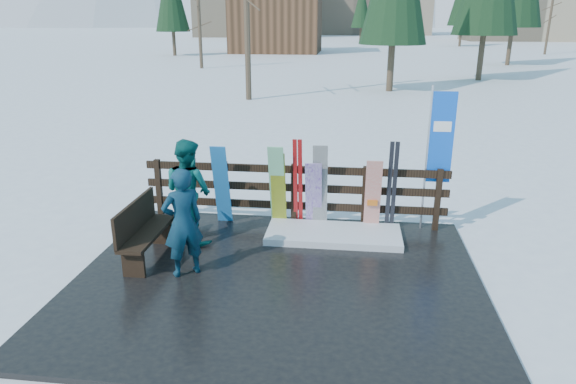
# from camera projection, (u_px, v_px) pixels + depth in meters

# --- Properties ---
(ground) EXTENTS (700.00, 700.00, 0.00)m
(ground) POSITION_uv_depth(u_px,v_px,m) (277.00, 283.00, 7.65)
(ground) COLOR white
(ground) RESTS_ON ground
(deck) EXTENTS (6.00, 5.00, 0.08)m
(deck) POSITION_uv_depth(u_px,v_px,m) (277.00, 281.00, 7.64)
(deck) COLOR black
(deck) RESTS_ON ground
(fence) EXTENTS (5.60, 0.10, 1.15)m
(fence) POSITION_uv_depth(u_px,v_px,m) (294.00, 190.00, 9.48)
(fence) COLOR black
(fence) RESTS_ON deck
(snow_patch) EXTENTS (2.35, 1.00, 0.12)m
(snow_patch) POSITION_uv_depth(u_px,v_px,m) (334.00, 234.00, 9.02)
(snow_patch) COLOR white
(snow_patch) RESTS_ON deck
(bench) EXTENTS (0.41, 1.50, 0.97)m
(bench) POSITION_uv_depth(u_px,v_px,m) (143.00, 229.00, 8.08)
(bench) COLOR black
(bench) RESTS_ON deck
(snowboard_0) EXTENTS (0.28, 0.38, 1.54)m
(snowboard_0) POSITION_uv_depth(u_px,v_px,m) (222.00, 185.00, 9.39)
(snowboard_0) COLOR #1F6FBC
(snowboard_0) RESTS_ON deck
(snowboard_1) EXTENTS (0.28, 0.45, 1.57)m
(snowboard_1) POSITION_uv_depth(u_px,v_px,m) (277.00, 186.00, 9.27)
(snowboard_1) COLOR silver
(snowboard_1) RESTS_ON deck
(snowboard_2) EXTENTS (0.27, 0.33, 1.44)m
(snowboard_2) POSITION_uv_depth(u_px,v_px,m) (278.00, 190.00, 9.29)
(snowboard_2) COLOR #E1F41F
(snowboard_2) RESTS_ON deck
(snowboard_3) EXTENTS (0.29, 0.41, 1.29)m
(snowboard_3) POSITION_uv_depth(u_px,v_px,m) (314.00, 195.00, 9.24)
(snowboard_3) COLOR silver
(snowboard_3) RESTS_ON deck
(snowboard_4) EXTENTS (0.26, 0.32, 1.60)m
(snowboard_4) POSITION_uv_depth(u_px,v_px,m) (320.00, 187.00, 9.17)
(snowboard_4) COLOR black
(snowboard_4) RESTS_ON deck
(snowboard_5) EXTENTS (0.28, 0.26, 1.35)m
(snowboard_5) POSITION_uv_depth(u_px,v_px,m) (373.00, 196.00, 9.10)
(snowboard_5) COLOR silver
(snowboard_5) RESTS_ON deck
(ski_pair_a) EXTENTS (0.16, 0.33, 1.68)m
(ski_pair_a) POSITION_uv_depth(u_px,v_px,m) (298.00, 183.00, 9.27)
(ski_pair_a) COLOR #A51415
(ski_pair_a) RESTS_ON deck
(ski_pair_b) EXTENTS (0.17, 0.18, 1.67)m
(ski_pair_b) POSITION_uv_depth(u_px,v_px,m) (392.00, 187.00, 9.08)
(ski_pair_b) COLOR black
(ski_pair_b) RESTS_ON deck
(rental_flag) EXTENTS (0.45, 0.04, 2.60)m
(rental_flag) POSITION_uv_depth(u_px,v_px,m) (438.00, 143.00, 8.93)
(rental_flag) COLOR silver
(rental_flag) RESTS_ON deck
(person_front) EXTENTS (0.72, 0.68, 1.66)m
(person_front) POSITION_uv_depth(u_px,v_px,m) (183.00, 223.00, 7.50)
(person_front) COLOR #0E4150
(person_front) RESTS_ON deck
(person_back) EXTENTS (1.10, 1.03, 1.80)m
(person_back) POSITION_uv_depth(u_px,v_px,m) (188.00, 191.00, 8.64)
(person_back) COLOR #0B5855
(person_back) RESTS_ON deck
(trees) EXTENTS (41.92, 68.80, 12.30)m
(trees) POSITION_uv_depth(u_px,v_px,m) (391.00, 1.00, 51.96)
(trees) COLOR #382B1E
(trees) RESTS_ON ground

